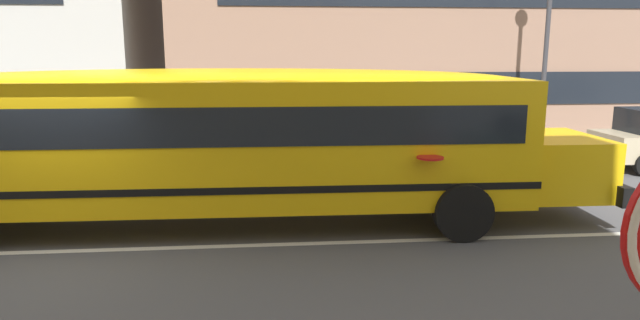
# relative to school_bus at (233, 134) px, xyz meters

# --- Properties ---
(ground_plane) EXTENTS (400.00, 400.00, 0.00)m
(ground_plane) POSITION_rel_school_bus_xyz_m (-2.67, -1.23, -1.71)
(ground_plane) COLOR #4C4C4F
(sidewalk_far) EXTENTS (120.00, 3.00, 0.01)m
(sidewalk_far) POSITION_rel_school_bus_xyz_m (-2.67, 6.77, -1.71)
(sidewalk_far) COLOR gray
(sidewalk_far) RESTS_ON ground_plane
(lane_centreline) EXTENTS (110.00, 0.16, 0.01)m
(lane_centreline) POSITION_rel_school_bus_xyz_m (-2.67, -1.23, -1.71)
(lane_centreline) COLOR silver
(lane_centreline) RESTS_ON ground_plane
(school_bus) EXTENTS (12.94, 3.16, 2.89)m
(school_bus) POSITION_rel_school_bus_xyz_m (0.00, 0.00, 0.00)
(school_bus) COLOR yellow
(school_bus) RESTS_ON ground_plane
(street_lamp) EXTENTS (0.44, 0.44, 6.80)m
(street_lamp) POSITION_rel_school_bus_xyz_m (8.91, 6.07, 2.60)
(street_lamp) COLOR #38383D
(street_lamp) RESTS_ON ground_plane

